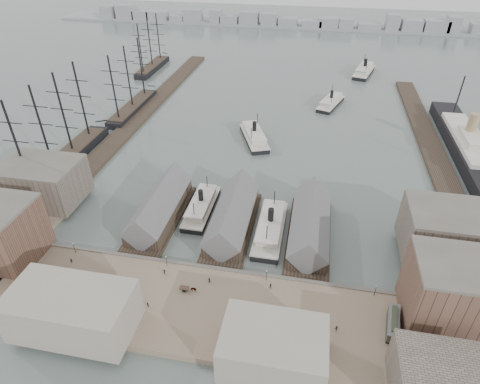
% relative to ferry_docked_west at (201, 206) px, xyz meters
% --- Properties ---
extents(ground, '(900.00, 900.00, 0.00)m').
position_rel_ferry_docked_west_xyz_m(ground, '(13.00, -23.89, -2.25)').
color(ground, '#505D5A').
rests_on(ground, ground).
extents(quay, '(180.00, 30.00, 2.00)m').
position_rel_ferry_docked_west_xyz_m(quay, '(13.00, -43.89, -1.25)').
color(quay, '#7B6853').
rests_on(quay, ground).
extents(seawall, '(180.00, 1.20, 2.30)m').
position_rel_ferry_docked_west_xyz_m(seawall, '(13.00, -29.09, -1.10)').
color(seawall, '#59544C').
rests_on(seawall, ground).
extents(west_wharf, '(10.00, 220.00, 1.60)m').
position_rel_ferry_docked_west_xyz_m(west_wharf, '(-55.00, 76.11, -1.45)').
color(west_wharf, '#2D231C').
rests_on(west_wharf, ground).
extents(east_wharf, '(10.00, 180.00, 1.60)m').
position_rel_ferry_docked_west_xyz_m(east_wharf, '(91.00, 66.11, -1.45)').
color(east_wharf, '#2D231C').
rests_on(east_wharf, ground).
extents(ferry_shed_west, '(14.00, 42.00, 12.60)m').
position_rel_ferry_docked_west_xyz_m(ferry_shed_west, '(-13.00, -7.01, 2.39)').
color(ferry_shed_west, '#2D231C').
rests_on(ferry_shed_west, ground).
extents(ferry_shed_center, '(14.00, 42.00, 12.60)m').
position_rel_ferry_docked_west_xyz_m(ferry_shed_center, '(13.00, -7.01, 2.39)').
color(ferry_shed_center, '#2D231C').
rests_on(ferry_shed_center, ground).
extents(ferry_shed_east, '(14.00, 42.00, 12.60)m').
position_rel_ferry_docked_west_xyz_m(ferry_shed_east, '(39.00, -7.01, 2.39)').
color(ferry_shed_east, '#2D231C').
rests_on(ferry_shed_east, ground).
extents(warehouse_west_back, '(26.00, 20.00, 14.00)m').
position_rel_ferry_docked_west_xyz_m(warehouse_west_back, '(-57.00, -5.89, 6.75)').
color(warehouse_west_back, '#60564C').
rests_on(warehouse_west_back, west_land).
extents(warehouse_east_front, '(30.00, 18.00, 19.00)m').
position_rel_ferry_docked_west_xyz_m(warehouse_east_front, '(79.00, -35.89, 9.25)').
color(warehouse_east_front, brown).
rests_on(warehouse_east_front, east_land).
extents(warehouse_east_back, '(28.00, 20.00, 15.00)m').
position_rel_ferry_docked_west_xyz_m(warehouse_east_back, '(81.00, -8.89, 7.25)').
color(warehouse_east_back, '#60564C').
rests_on(warehouse_east_back, east_land).
extents(street_bldg_center, '(24.00, 16.00, 10.00)m').
position_rel_ferry_docked_west_xyz_m(street_bldg_center, '(33.00, -55.89, 4.75)').
color(street_bldg_center, gray).
rests_on(street_bldg_center, quay).
extents(street_bldg_west, '(30.00, 16.00, 12.00)m').
position_rel_ferry_docked_west_xyz_m(street_bldg_west, '(-17.00, -55.89, 5.75)').
color(street_bldg_west, gray).
rests_on(street_bldg_west, quay).
extents(street_bldg_east, '(18.00, 14.00, 11.00)m').
position_rel_ferry_docked_west_xyz_m(street_bldg_east, '(68.00, -56.89, 5.25)').
color(street_bldg_east, '#60564C').
rests_on(street_bldg_east, quay).
extents(lamp_post_far_w, '(0.44, 0.44, 3.92)m').
position_rel_ferry_docked_west_xyz_m(lamp_post_far_w, '(-32.00, -30.89, 2.46)').
color(lamp_post_far_w, black).
rests_on(lamp_post_far_w, quay).
extents(lamp_post_near_w, '(0.44, 0.44, 3.92)m').
position_rel_ferry_docked_west_xyz_m(lamp_post_near_w, '(-2.00, -30.89, 2.46)').
color(lamp_post_near_w, black).
rests_on(lamp_post_near_w, quay).
extents(lamp_post_near_e, '(0.44, 0.44, 3.92)m').
position_rel_ferry_docked_west_xyz_m(lamp_post_near_e, '(28.00, -30.89, 2.46)').
color(lamp_post_near_e, black).
rests_on(lamp_post_near_e, quay).
extents(lamp_post_far_e, '(0.44, 0.44, 3.92)m').
position_rel_ferry_docked_west_xyz_m(lamp_post_far_e, '(58.00, -30.89, 2.46)').
color(lamp_post_far_e, black).
rests_on(lamp_post_far_e, quay).
extents(far_shore, '(500.00, 40.00, 15.72)m').
position_rel_ferry_docked_west_xyz_m(far_shore, '(10.93, 310.25, 1.66)').
color(far_shore, gray).
rests_on(far_shore, ground).
extents(ferry_docked_west, '(8.06, 26.86, 9.59)m').
position_rel_ferry_docked_west_xyz_m(ferry_docked_west, '(0.00, 0.00, 0.00)').
color(ferry_docked_west, black).
rests_on(ferry_docked_west, ground).
extents(ferry_docked_east, '(8.93, 29.75, 10.63)m').
position_rel_ferry_docked_west_xyz_m(ferry_docked_east, '(26.00, -7.41, 0.24)').
color(ferry_docked_east, black).
rests_on(ferry_docked_east, ground).
extents(ferry_open_near, '(18.87, 30.07, 10.33)m').
position_rel_ferry_docked_west_xyz_m(ferry_open_near, '(9.47, 59.10, 0.17)').
color(ferry_open_near, black).
rests_on(ferry_open_near, ground).
extents(ferry_open_mid, '(16.04, 27.81, 9.52)m').
position_rel_ferry_docked_west_xyz_m(ferry_open_mid, '(44.91, 110.18, -0.02)').
color(ferry_open_mid, black).
rests_on(ferry_open_mid, ground).
extents(ferry_open_far, '(17.14, 32.64, 11.17)m').
position_rel_ferry_docked_west_xyz_m(ferry_open_far, '(66.63, 171.43, 0.37)').
color(ferry_open_far, black).
rests_on(ferry_open_far, ground).
extents(sailing_ship_near, '(9.26, 63.77, 38.06)m').
position_rel_ferry_docked_west_xyz_m(sailing_ship_near, '(-66.89, 20.42, 0.55)').
color(sailing_ship_near, black).
rests_on(sailing_ship_near, ground).
extents(sailing_ship_mid, '(8.54, 49.35, 35.12)m').
position_rel_ferry_docked_west_xyz_m(sailing_ship_mid, '(-61.98, 81.39, 0.27)').
color(sailing_ship_mid, black).
rests_on(sailing_ship_mid, ground).
extents(sailing_ship_far, '(8.32, 46.23, 34.21)m').
position_rel_ferry_docked_west_xyz_m(sailing_ship_far, '(-78.74, 153.31, 0.22)').
color(sailing_ship_far, black).
rests_on(sailing_ship_far, ground).
extents(ocean_steamer, '(12.62, 92.24, 18.45)m').
position_rel_ferry_docked_west_xyz_m(ocean_steamer, '(105.00, 66.39, 1.72)').
color(ocean_steamer, black).
rests_on(ocean_steamer, ground).
extents(tram, '(4.19, 10.86, 3.77)m').
position_rel_ferry_docked_west_xyz_m(tram, '(61.43, -41.24, 1.68)').
color(tram, black).
rests_on(tram, quay).
extents(horse_cart_left, '(4.70, 1.97, 1.45)m').
position_rel_ferry_docked_west_xyz_m(horse_cart_left, '(-31.55, -39.19, 0.52)').
color(horse_cart_left, black).
rests_on(horse_cart_left, quay).
extents(horse_cart_center, '(4.87, 1.61, 1.56)m').
position_rel_ferry_docked_west_xyz_m(horse_cart_center, '(7.85, -39.05, 0.55)').
color(horse_cart_center, black).
rests_on(horse_cart_center, quay).
extents(horse_cart_right, '(4.76, 2.90, 1.48)m').
position_rel_ferry_docked_west_xyz_m(horse_cart_right, '(36.80, -46.92, 0.52)').
color(horse_cart_right, black).
rests_on(horse_cart_right, quay).
extents(pedestrian_0, '(0.75, 0.74, 1.67)m').
position_rel_ferry_docked_west_xyz_m(pedestrian_0, '(-30.79, -35.22, 0.59)').
color(pedestrian_0, black).
rests_on(pedestrian_0, quay).
extents(pedestrian_1, '(1.10, 1.04, 1.78)m').
position_rel_ferry_docked_west_xyz_m(pedestrian_1, '(-34.86, -45.40, 0.64)').
color(pedestrian_1, black).
rests_on(pedestrian_1, quay).
extents(pedestrian_2, '(1.25, 1.19, 1.70)m').
position_rel_ferry_docked_west_xyz_m(pedestrian_2, '(-1.50, -34.29, 0.60)').
color(pedestrian_2, black).
rests_on(pedestrian_2, quay).
extents(pedestrian_3, '(1.00, 0.86, 1.61)m').
position_rel_ferry_docked_west_xyz_m(pedestrian_3, '(-1.80, -46.45, 0.56)').
color(pedestrian_3, black).
rests_on(pedestrian_3, quay).
extents(pedestrian_4, '(0.90, 0.77, 1.56)m').
position_rel_ferry_docked_west_xyz_m(pedestrian_4, '(12.11, -34.72, 0.53)').
color(pedestrian_4, black).
rests_on(pedestrian_4, quay).
extents(pedestrian_5, '(0.68, 0.53, 1.71)m').
position_rel_ferry_docked_west_xyz_m(pedestrian_5, '(27.92, -45.40, 0.61)').
color(pedestrian_5, black).
rests_on(pedestrian_5, quay).
extents(pedestrian_6, '(1.00, 1.06, 1.73)m').
position_rel_ferry_docked_west_xyz_m(pedestrian_6, '(29.61, -33.51, 0.62)').
color(pedestrian_6, black).
rests_on(pedestrian_6, quay).
extents(pedestrian_7, '(1.10, 0.67, 1.66)m').
position_rel_ferry_docked_west_xyz_m(pedestrian_7, '(47.72, -44.48, 0.58)').
color(pedestrian_7, black).
rests_on(pedestrian_7, quay).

